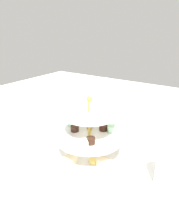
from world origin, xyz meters
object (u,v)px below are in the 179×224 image
at_px(tiered_serving_stand, 90,140).
at_px(water_glass_short_left, 73,121).
at_px(water_glass_tall_right, 167,169).
at_px(teacup_with_saucer, 103,121).
at_px(butter_knife_right, 151,136).

height_order(tiered_serving_stand, water_glass_short_left, tiered_serving_stand).
bearing_deg(water_glass_tall_right, teacup_with_saucer, 145.02).
relative_size(tiered_serving_stand, butter_knife_right, 1.74).
relative_size(water_glass_short_left, teacup_with_saucer, 0.73).
bearing_deg(tiered_serving_stand, teacup_with_saucer, 110.55).
bearing_deg(water_glass_tall_right, butter_knife_right, 115.31).
bearing_deg(teacup_with_saucer, water_glass_short_left, -139.01).
distance_m(water_glass_short_left, teacup_with_saucer, 0.15).
xyz_separation_m(water_glass_tall_right, teacup_with_saucer, (-0.37, 0.26, -0.04)).
bearing_deg(teacup_with_saucer, tiered_serving_stand, -69.45).
distance_m(water_glass_tall_right, water_glass_short_left, 0.51).
xyz_separation_m(teacup_with_saucer, butter_knife_right, (0.24, 0.02, -0.02)).
xyz_separation_m(water_glass_short_left, butter_knife_right, (0.35, 0.12, -0.03)).
distance_m(water_glass_tall_right, butter_knife_right, 0.32).
bearing_deg(water_glass_tall_right, water_glass_short_left, 161.54).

